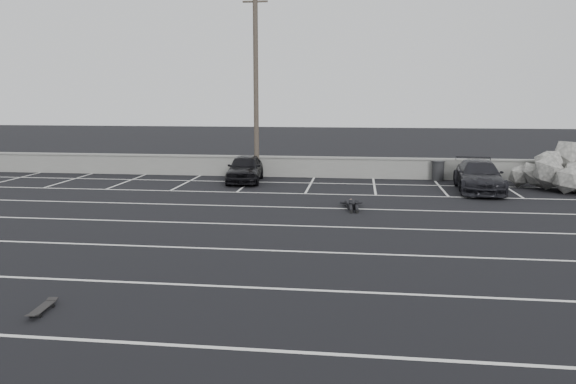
# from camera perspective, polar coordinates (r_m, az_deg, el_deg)

# --- Properties ---
(ground) EXTENTS (120.00, 120.00, 0.00)m
(ground) POSITION_cam_1_polar(r_m,az_deg,el_deg) (15.51, -5.18, -5.83)
(ground) COLOR black
(ground) RESTS_ON ground
(seawall) EXTENTS (50.00, 0.45, 1.06)m
(seawall) POSITION_cam_1_polar(r_m,az_deg,el_deg) (28.99, 0.74, 2.63)
(seawall) COLOR gray
(seawall) RESTS_ON ground
(stall_lines) EXTENTS (36.00, 20.05, 0.01)m
(stall_lines) POSITION_cam_1_polar(r_m,az_deg,el_deg) (19.72, -2.67, -2.40)
(stall_lines) COLOR silver
(stall_lines) RESTS_ON ground
(car_left) EXTENTS (1.90, 4.03, 1.33)m
(car_left) POSITION_cam_1_polar(r_m,az_deg,el_deg) (27.36, -4.37, 2.42)
(car_left) COLOR black
(car_left) RESTS_ON ground
(car_right) EXTENTS (2.15, 4.71, 1.34)m
(car_right) POSITION_cam_1_polar(r_m,az_deg,el_deg) (25.98, 18.82, 1.54)
(car_right) COLOR black
(car_right) RESTS_ON ground
(utility_pole) EXTENTS (1.23, 0.25, 9.24)m
(utility_pole) POSITION_cam_1_polar(r_m,az_deg,el_deg) (28.25, -3.28, 10.82)
(utility_pole) COLOR #4C4238
(utility_pole) RESTS_ON ground
(trash_bin) EXTENTS (0.79, 0.79, 0.98)m
(trash_bin) POSITION_cam_1_polar(r_m,az_deg,el_deg) (28.68, 14.99, 2.12)
(trash_bin) COLOR #252527
(trash_bin) RESTS_ON ground
(riprap_pile) EXTENTS (5.57, 4.59, 1.50)m
(riprap_pile) POSITION_cam_1_polar(r_m,az_deg,el_deg) (28.18, 27.19, 1.46)
(riprap_pile) COLOR #9C9992
(riprap_pile) RESTS_ON ground
(person) EXTENTS (1.29, 2.38, 0.44)m
(person) POSITION_cam_1_polar(r_m,az_deg,el_deg) (21.28, 6.50, -0.95)
(person) COLOR black
(person) RESTS_ON ground
(skateboard) EXTENTS (0.27, 0.81, 0.10)m
(skateboard) POSITION_cam_1_polar(r_m,az_deg,el_deg) (12.13, -23.70, -10.78)
(skateboard) COLOR black
(skateboard) RESTS_ON ground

